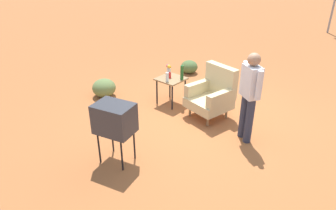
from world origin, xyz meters
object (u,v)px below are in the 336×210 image
bottle_wine_green (182,73)px  side_table (171,82)px  armchair (213,94)px  tv_on_stand (115,119)px  soda_can_red (170,75)px  bottle_short_clear (167,77)px  person_standing (250,92)px  flower_vase (169,70)px

bottle_wine_green → side_table: bearing=-158.5°
armchair → side_table: armchair is taller
tv_on_stand → bottle_wine_green: 2.34m
tv_on_stand → soda_can_red: tv_on_stand is taller
armchair → bottle_short_clear: armchair is taller
soda_can_red → side_table: bearing=2.8°
tv_on_stand → person_standing: person_standing is taller
bottle_short_clear → person_standing: bearing=-1.8°
tv_on_stand → flower_vase: 2.41m
side_table → tv_on_stand: size_ratio=0.59×
side_table → person_standing: 2.04m
side_table → flower_vase: 0.27m
person_standing → bottle_short_clear: bearing=178.2°
armchair → bottle_short_clear: (-0.98, -0.30, 0.21)m
armchair → soda_can_red: bearing=-174.1°
armchair → bottle_wine_green: bearing=-178.8°
soda_can_red → bottle_wine_green: bearing=18.8°
armchair → side_table: bearing=-174.0°
soda_can_red → bottle_short_clear: bearing=-63.6°
tv_on_stand → flower_vase: size_ratio=3.89×
tv_on_stand → person_standing: size_ratio=0.63×
side_table → flower_vase: flower_vase is taller
side_table → tv_on_stand: 2.33m
side_table → bottle_short_clear: (0.05, -0.19, 0.19)m
armchair → soda_can_red: size_ratio=8.69×
armchair → bottle_wine_green: size_ratio=3.31×
person_standing → flower_vase: (-2.10, 0.31, -0.18)m
bottle_short_clear → soda_can_red: 0.21m
bottle_wine_green → flower_vase: bottle_wine_green is taller
side_table → soda_can_red: bearing=-177.2°
side_table → bottle_short_clear: size_ratio=3.03×
bottle_short_clear → flower_vase: 0.30m
bottle_wine_green → bottle_short_clear: bearing=-123.0°
side_table → person_standing: size_ratio=0.37×
tv_on_stand → bottle_wine_green: bearing=101.9°
tv_on_stand → bottle_short_clear: size_ratio=5.15×
soda_can_red → flower_vase: 0.13m
side_table → person_standing: bearing=-7.1°
side_table → person_standing: person_standing is taller
tv_on_stand → bottle_short_clear: 2.12m
side_table → bottle_short_clear: 0.27m
armchair → flower_vase: armchair is taller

